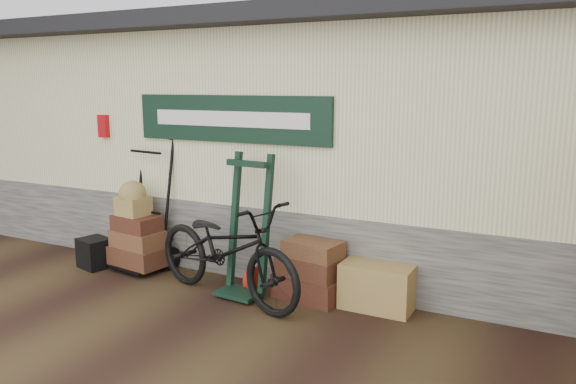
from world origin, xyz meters
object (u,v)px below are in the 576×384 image
object	(u,v)px
suitcase_stack	(311,269)
bicycle	(226,244)
wicker_hamper	(378,285)
green_barrow	(247,225)
porter_trolley	(148,202)
black_trunk	(95,253)

from	to	relation	value
suitcase_stack	bicycle	xyz separation A→B (m)	(-0.82, -0.44, 0.29)
wicker_hamper	suitcase_stack	bearing A→B (deg)	-173.99
green_barrow	wicker_hamper	xyz separation A→B (m)	(1.45, 0.27, -0.55)
porter_trolley	black_trunk	size ratio (longest dim) A/B	4.46
suitcase_stack	wicker_hamper	xyz separation A→B (m)	(0.76, 0.08, -0.09)
green_barrow	suitcase_stack	size ratio (longest dim) A/B	2.09
porter_trolley	suitcase_stack	size ratio (longest dim) A/B	2.25
wicker_hamper	black_trunk	distance (m)	3.73
suitcase_stack	wicker_hamper	world-z (taller)	suitcase_stack
bicycle	suitcase_stack	bearing A→B (deg)	-47.08
black_trunk	wicker_hamper	bearing A→B (deg)	5.76
porter_trolley	black_trunk	world-z (taller)	porter_trolley
wicker_hamper	porter_trolley	bearing A→B (deg)	-179.62
wicker_hamper	green_barrow	bearing A→B (deg)	-169.31
suitcase_stack	wicker_hamper	bearing A→B (deg)	6.01
black_trunk	suitcase_stack	bearing A→B (deg)	5.70
suitcase_stack	black_trunk	world-z (taller)	suitcase_stack
green_barrow	black_trunk	bearing A→B (deg)	-171.76
wicker_hamper	bicycle	xyz separation A→B (m)	(-1.58, -0.52, 0.39)
porter_trolley	bicycle	world-z (taller)	porter_trolley
porter_trolley	suitcase_stack	distance (m)	2.39
wicker_hamper	black_trunk	size ratio (longest dim) A/B	1.94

